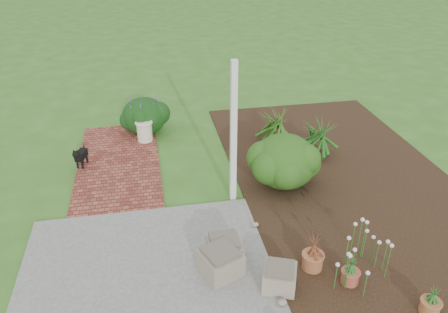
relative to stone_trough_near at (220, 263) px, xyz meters
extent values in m
plane|color=#375C1D|center=(0.24, 1.67, -0.21)|extent=(80.00, 80.00, 0.00)
cube|color=slate|center=(-1.01, -0.08, -0.19)|extent=(3.50, 3.50, 0.04)
cube|color=maroon|center=(-1.46, 3.42, -0.19)|extent=(1.60, 3.50, 0.04)
cube|color=black|center=(2.74, 2.17, -0.19)|extent=(4.00, 7.00, 0.03)
cube|color=white|center=(0.54, 1.77, 1.04)|extent=(0.10, 0.10, 2.50)
cube|color=#796C5B|center=(0.00, 0.00, 0.00)|extent=(0.66, 0.66, 0.34)
cube|color=gray|center=(0.72, -0.40, -0.03)|extent=(0.55, 0.55, 0.28)
cube|color=gray|center=(0.10, 0.26, -0.01)|extent=(0.48, 0.48, 0.32)
cube|color=black|center=(-2.15, 3.41, 0.07)|extent=(0.24, 0.35, 0.14)
cylinder|color=black|center=(-2.24, 3.31, -0.09)|extent=(0.04, 0.04, 0.16)
cylinder|color=black|center=(-2.14, 3.28, -0.09)|extent=(0.04, 0.04, 0.16)
cylinder|color=black|center=(-2.17, 3.54, -0.09)|extent=(0.04, 0.04, 0.16)
cylinder|color=black|center=(-2.07, 3.51, -0.09)|extent=(0.04, 0.04, 0.16)
sphere|color=black|center=(-2.21, 3.22, 0.19)|extent=(0.14, 0.14, 0.14)
cone|color=black|center=(-2.10, 3.57, 0.17)|extent=(0.08, 0.11, 0.12)
cylinder|color=beige|center=(-0.90, 4.29, 0.05)|extent=(0.41, 0.41, 0.44)
ellipsoid|color=#103B0B|center=(1.55, 2.06, 0.32)|extent=(1.36, 1.36, 0.99)
cylinder|color=#9C5B35|center=(1.28, -0.14, -0.06)|extent=(0.39, 0.39, 0.24)
cylinder|color=#9C5934|center=(2.43, -1.17, -0.08)|extent=(0.29, 0.29, 0.20)
cylinder|color=#A04C36|center=(1.68, -0.50, -0.08)|extent=(0.24, 0.24, 0.20)
ellipsoid|color=black|center=(-0.88, 4.80, 0.22)|extent=(1.20, 1.20, 0.85)
camera|label=1|loc=(-0.79, -4.45, 4.17)|focal=35.00mm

